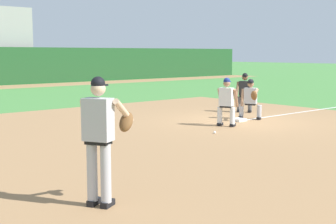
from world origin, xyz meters
name	(u,v)px	position (x,y,z in m)	size (l,w,h in m)	color
ground_plane	(239,121)	(0.00, 0.00, 0.00)	(160.00, 160.00, 0.00)	#47843D
infield_dirt_patch	(196,147)	(-3.99, -2.16, 0.00)	(18.00, 18.00, 0.01)	#9E754C
warning_track_strip	(3,87)	(0.00, 20.00, 0.00)	(48.00, 3.20, 0.01)	#9E754C
first_base_bag	(239,120)	(0.00, 0.00, 0.04)	(0.38, 0.38, 0.09)	white
baseball	(215,132)	(-2.31, -1.15, 0.04)	(0.07, 0.07, 0.07)	white
pitcher	(101,133)	(-7.93, -4.31, 1.06)	(0.83, 0.58, 1.86)	black
first_baseman	(251,97)	(0.60, 0.03, 0.73)	(0.83, 1.00, 1.34)	black
baserunner	(226,100)	(-1.10, -0.45, 0.79)	(0.59, 0.67, 1.46)	black
umpire	(245,91)	(1.91, 1.39, 0.79)	(0.62, 0.68, 1.46)	black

